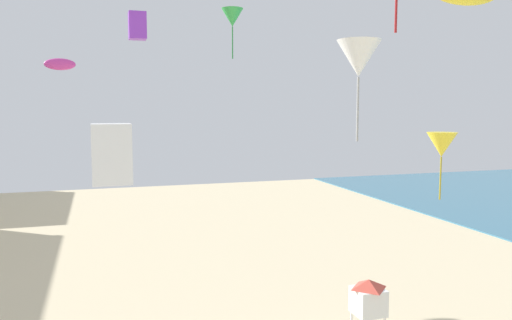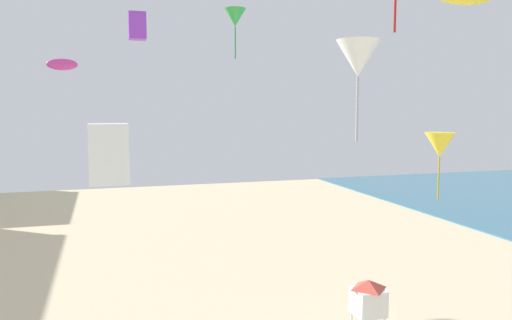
{
  "view_description": "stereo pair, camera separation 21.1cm",
  "coord_description": "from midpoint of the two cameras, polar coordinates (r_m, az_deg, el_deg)",
  "views": [
    {
      "loc": [
        -1.85,
        1.05,
        8.97
      ],
      "look_at": [
        4.22,
        20.14,
        6.94
      ],
      "focal_mm": 35.26,
      "sensor_mm": 36.0,
      "label": 1
    },
    {
      "loc": [
        -1.65,
        0.99,
        8.97
      ],
      "look_at": [
        4.22,
        20.14,
        6.94
      ],
      "focal_mm": 35.26,
      "sensor_mm": 36.0,
      "label": 2
    }
  ],
  "objects": [
    {
      "name": "kite_white_box",
      "position": [
        12.99,
        -16.5,
        0.68
      ],
      "size": [
        0.95,
        0.95,
        1.49
      ],
      "color": "white"
    },
    {
      "name": "kite_magenta_parafoil",
      "position": [
        29.29,
        -21.56,
        10.07
      ],
      "size": [
        1.61,
        0.45,
        0.62
      ],
      "color": "#DB3D9E"
    },
    {
      "name": "kite_green_delta",
      "position": [
        40.9,
        -2.85,
        15.83
      ],
      "size": [
        1.71,
        1.71,
        3.89
      ],
      "color": "green"
    },
    {
      "name": "kite_purple_box",
      "position": [
        18.98,
        -13.63,
        14.58
      ],
      "size": [
        0.6,
        0.6,
        0.95
      ],
      "color": "purple"
    },
    {
      "name": "lifeguard_stand",
      "position": [
        20.22,
        12.33,
        -15.0
      ],
      "size": [
        1.1,
        1.1,
        2.55
      ],
      "rotation": [
        0.0,
        0.0,
        -0.16
      ],
      "color": "white",
      "rests_on": "ground"
    },
    {
      "name": "kite_white_delta",
      "position": [
        17.85,
        11.24,
        11.22
      ],
      "size": [
        1.53,
        1.53,
        3.47
      ],
      "color": "white"
    },
    {
      "name": "kite_yellow_delta",
      "position": [
        14.39,
        19.93,
        1.64
      ],
      "size": [
        0.81,
        0.81,
        1.84
      ],
      "color": "yellow"
    }
  ]
}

